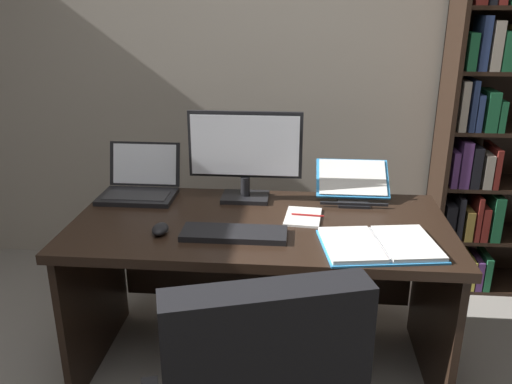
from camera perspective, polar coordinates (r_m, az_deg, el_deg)
The scene contains 11 objects.
wall_back at distance 3.19m, azimuth 1.02°, elevation 14.87°, with size 5.70×0.12×2.66m, color #A89E8E.
desk at distance 2.38m, azimuth 0.57°, elevation -6.91°, with size 1.60×0.78×0.74m.
bookshelf at distance 3.19m, azimuth 25.15°, elevation 6.12°, with size 0.82×0.34×1.92m.
monitor at distance 2.41m, azimuth -1.20°, elevation 4.05°, with size 0.53×0.16×0.42m.
laptop at distance 2.57m, azimuth -12.58°, elevation 0.71°, with size 0.35×0.30×0.23m.
keyboard at distance 2.08m, azimuth -2.41°, elevation -4.57°, with size 0.42×0.15×0.02m, color black.
computer_mouse at distance 2.14m, azimuth -10.44°, elevation -4.01°, with size 0.06×0.10×0.04m, color black.
reading_stand_with_book at distance 2.50m, azimuth 10.51°, elevation 1.09°, with size 0.34×0.26×0.16m.
open_binder at distance 2.05m, azimuth 13.34°, elevation -5.61°, with size 0.47×0.38×0.02m.
notepad at distance 2.27m, azimuth 5.17°, elevation -2.72°, with size 0.15×0.21×0.01m, color silver.
pen at distance 2.26m, azimuth 5.68°, elevation -2.53°, with size 0.01×0.01×0.14m, color maroon.
Camera 1 is at (0.22, -1.09, 1.61)m, focal length 36.55 mm.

